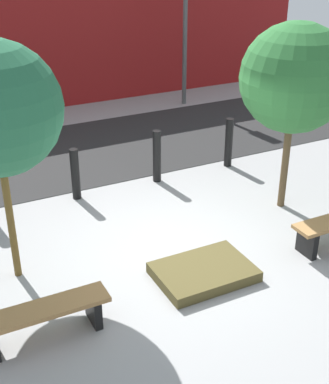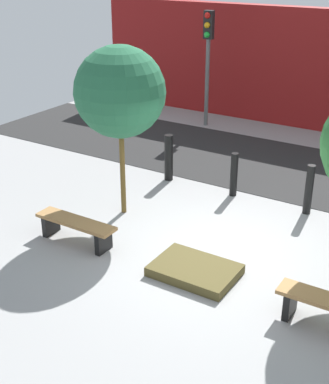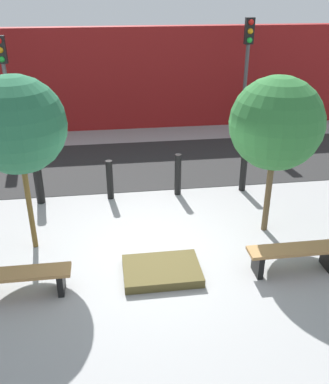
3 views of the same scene
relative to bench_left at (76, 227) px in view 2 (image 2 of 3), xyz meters
name	(u,v)px [view 2 (image 2 of 3)]	position (x,y,z in m)	size (l,w,h in m)	color
ground_plane	(216,254)	(2.34, 0.97, -0.32)	(18.00, 18.00, 0.00)	#949494
road_strip	(301,172)	(2.34, 5.45, -0.31)	(18.00, 3.67, 0.01)	#272727
bench_left	(76,227)	(0.00, 0.00, 0.00)	(1.60, 0.39, 0.45)	black
planter_bed	(195,270)	(2.34, 0.20, -0.24)	(1.36, 0.96, 0.16)	brown
tree_behind_left_bench	(120,92)	(0.00, 1.45, 2.15)	(1.72, 1.72, 3.33)	brown
bollard_far_left	(169,158)	(-0.11, 3.37, 0.22)	(0.20, 0.20, 1.08)	black
bollard_left	(234,175)	(1.53, 3.37, 0.17)	(0.16, 0.16, 0.97)	black
bollard_center	(309,190)	(3.16, 3.37, 0.20)	(0.16, 0.16, 1.04)	black
traffic_light_west	(208,48)	(-1.38, 7.57, 2.00)	(0.28, 0.27, 3.33)	#5E5E5E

